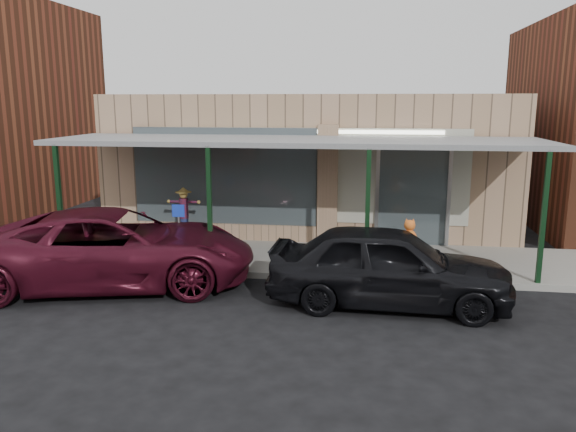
# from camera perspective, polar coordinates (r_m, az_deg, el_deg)

# --- Properties ---
(ground) EXTENTS (120.00, 120.00, 0.00)m
(ground) POSITION_cam_1_polar(r_m,az_deg,el_deg) (11.05, -1.73, -9.72)
(ground) COLOR black
(ground) RESTS_ON ground
(sidewalk) EXTENTS (40.00, 3.20, 0.15)m
(sidewalk) POSITION_cam_1_polar(r_m,az_deg,el_deg) (14.40, 0.73, -4.27)
(sidewalk) COLOR gray
(sidewalk) RESTS_ON ground
(storefront) EXTENTS (12.00, 6.25, 4.20)m
(storefront) POSITION_cam_1_polar(r_m,az_deg,el_deg) (18.48, 2.58, 5.63)
(storefront) COLOR #A38064
(storefront) RESTS_ON ground
(awning) EXTENTS (12.00, 3.00, 3.04)m
(awning) POSITION_cam_1_polar(r_m,az_deg,el_deg) (13.85, 0.74, 7.45)
(awning) COLOR slate
(awning) RESTS_ON ground
(block_buildings_near) EXTENTS (61.00, 8.00, 8.00)m
(block_buildings_near) POSITION_cam_1_polar(r_m,az_deg,el_deg) (19.33, 8.98, 10.74)
(block_buildings_near) COLOR brown
(block_buildings_near) RESTS_ON ground
(barrel_scarecrow) EXTENTS (0.94, 0.73, 1.57)m
(barrel_scarecrow) POSITION_cam_1_polar(r_m,az_deg,el_deg) (15.71, -10.47, -0.85)
(barrel_scarecrow) COLOR #532E21
(barrel_scarecrow) RESTS_ON sidewalk
(barrel_pumpkin) EXTENTS (0.75, 0.75, 0.75)m
(barrel_pumpkin) POSITION_cam_1_polar(r_m,az_deg,el_deg) (13.78, 11.86, -3.79)
(barrel_pumpkin) COLOR #532E21
(barrel_pumpkin) RESTS_ON sidewalk
(handicap_sign) EXTENTS (0.30, 0.04, 1.44)m
(handicap_sign) POSITION_cam_1_polar(r_m,az_deg,el_deg) (13.72, -11.03, -0.96)
(handicap_sign) COLOR gray
(handicap_sign) RESTS_ON sidewalk
(parked_sedan) EXTENTS (4.83, 2.10, 1.62)m
(parked_sedan) POSITION_cam_1_polar(r_m,az_deg,el_deg) (11.34, 10.20, -4.98)
(parked_sedan) COLOR black
(parked_sedan) RESTS_ON ground
(car_maroon) EXTENTS (6.57, 4.16, 1.69)m
(car_maroon) POSITION_cam_1_polar(r_m,az_deg,el_deg) (12.93, -17.14, -3.12)
(car_maroon) COLOR #490E1E
(car_maroon) RESTS_ON ground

